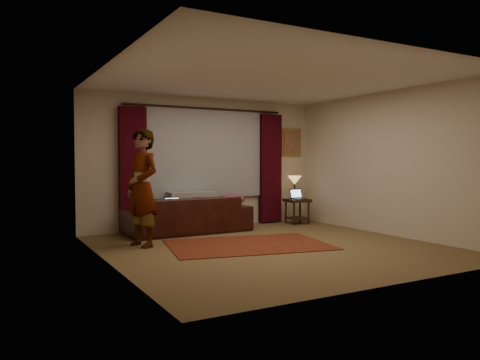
% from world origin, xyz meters
% --- Properties ---
extents(floor, '(5.00, 5.00, 0.01)m').
position_xyz_m(floor, '(0.00, 0.00, -0.01)').
color(floor, brown).
rests_on(floor, ground).
extents(ceiling, '(5.00, 5.00, 0.02)m').
position_xyz_m(ceiling, '(0.00, 0.00, 2.60)').
color(ceiling, silver).
rests_on(ceiling, ground).
extents(wall_back, '(5.00, 0.02, 2.60)m').
position_xyz_m(wall_back, '(0.00, 2.50, 1.30)').
color(wall_back, beige).
rests_on(wall_back, ground).
extents(wall_front, '(5.00, 0.02, 2.60)m').
position_xyz_m(wall_front, '(0.00, -2.50, 1.30)').
color(wall_front, beige).
rests_on(wall_front, ground).
extents(wall_left, '(0.02, 5.00, 2.60)m').
position_xyz_m(wall_left, '(-2.50, 0.00, 1.30)').
color(wall_left, beige).
rests_on(wall_left, ground).
extents(wall_right, '(0.02, 5.00, 2.60)m').
position_xyz_m(wall_right, '(2.50, 0.00, 1.30)').
color(wall_right, beige).
rests_on(wall_right, ground).
extents(sheer_curtain, '(2.50, 0.05, 1.80)m').
position_xyz_m(sheer_curtain, '(0.00, 2.44, 1.50)').
color(sheer_curtain, '#9898A0').
rests_on(sheer_curtain, wall_back).
extents(drape_left, '(0.50, 0.14, 2.30)m').
position_xyz_m(drape_left, '(-1.50, 2.39, 1.18)').
color(drape_left, black).
rests_on(drape_left, floor).
extents(drape_right, '(0.50, 0.14, 2.30)m').
position_xyz_m(drape_right, '(1.50, 2.39, 1.18)').
color(drape_right, black).
rests_on(drape_right, floor).
extents(curtain_rod, '(0.04, 0.04, 3.40)m').
position_xyz_m(curtain_rod, '(0.00, 2.39, 2.38)').
color(curtain_rod, black).
rests_on(curtain_rod, wall_back).
extents(picture_frame, '(0.50, 0.04, 0.60)m').
position_xyz_m(picture_frame, '(2.10, 2.47, 1.75)').
color(picture_frame, '#B5893B').
rests_on(picture_frame, wall_back).
extents(sofa, '(2.36, 1.07, 0.94)m').
position_xyz_m(sofa, '(-0.58, 1.97, 0.47)').
color(sofa, black).
rests_on(sofa, floor).
extents(throw_blanket, '(0.92, 0.40, 0.11)m').
position_xyz_m(throw_blanket, '(-0.42, 2.19, 0.95)').
color(throw_blanket, gray).
rests_on(throw_blanket, sofa).
extents(clothing_pile, '(0.63, 0.54, 0.23)m').
position_xyz_m(clothing_pile, '(0.26, 1.84, 0.59)').
color(clothing_pile, brown).
rests_on(clothing_pile, sofa).
extents(laptop_sofa, '(0.32, 0.34, 0.21)m').
position_xyz_m(laptop_sofa, '(-0.94, 1.76, 0.58)').
color(laptop_sofa, black).
rests_on(laptop_sofa, sofa).
extents(area_rug, '(2.77, 2.12, 0.01)m').
position_xyz_m(area_rug, '(-0.24, 0.33, 0.01)').
color(area_rug, '#622513').
rests_on(area_rug, floor).
extents(end_table, '(0.50, 0.50, 0.53)m').
position_xyz_m(end_table, '(1.92, 1.98, 0.26)').
color(end_table, black).
rests_on(end_table, floor).
extents(tiffany_lamp, '(0.34, 0.34, 0.49)m').
position_xyz_m(tiffany_lamp, '(1.95, 2.12, 0.77)').
color(tiffany_lamp, '#9C954B').
rests_on(tiffany_lamp, end_table).
extents(laptop_table, '(0.30, 0.33, 0.21)m').
position_xyz_m(laptop_table, '(1.93, 1.93, 0.64)').
color(laptop_table, black).
rests_on(laptop_table, end_table).
extents(person, '(0.68, 0.68, 1.85)m').
position_xyz_m(person, '(-1.74, 1.03, 0.92)').
color(person, gray).
rests_on(person, floor).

